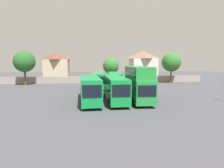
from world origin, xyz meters
TOP-DOWN VIEW (x-y plane):
  - ground at (0.00, 18.00)m, footprint 140.00×140.00m
  - depot_boundary_wall at (0.00, 24.53)m, footprint 56.00×0.50m
  - bus_1 at (-3.47, -0.29)m, footprint 3.01×10.55m
  - bus_2 at (0.13, 0.20)m, footprint 2.53×11.01m
  - bus_3 at (3.47, 0.10)m, footprint 3.00×10.35m
  - bus_4 at (-1.92, 14.29)m, footprint 2.66×10.95m
  - bus_5 at (1.84, 14.35)m, footprint 3.19×11.15m
  - house_terrace_left at (-13.77, 34.24)m, footprint 7.50×7.34m
  - house_terrace_centre at (13.80, 34.23)m, footprint 8.25×7.97m
  - tree_left_of_lot at (-19.24, 21.53)m, footprint 5.12×5.12m
  - tree_behind_wall at (18.33, 22.53)m, footprint 5.08×5.08m
  - tree_right_of_lot at (2.41, 27.03)m, footprint 4.51×4.51m

SIDE VIEW (x-z plane):
  - ground at x=0.00m, z-range 0.00..0.00m
  - depot_boundary_wall at x=0.00m, z-range 0.00..1.80m
  - bus_4 at x=-1.92m, z-range 0.24..3.51m
  - bus_5 at x=1.84m, z-range 0.24..3.51m
  - bus_2 at x=0.13m, z-range 0.25..3.72m
  - bus_1 at x=-3.47m, z-range 0.25..3.76m
  - bus_3 at x=3.47m, z-range 0.31..5.23m
  - house_terrace_left at x=-13.77m, z-range 0.08..8.80m
  - tree_right_of_lot at x=2.41m, z-range 1.11..7.86m
  - house_terrace_centre at x=13.80m, z-range 0.09..9.38m
  - tree_behind_wall at x=18.33m, z-range 1.51..9.63m
  - tree_left_of_lot at x=-19.24m, z-range 1.56..9.84m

